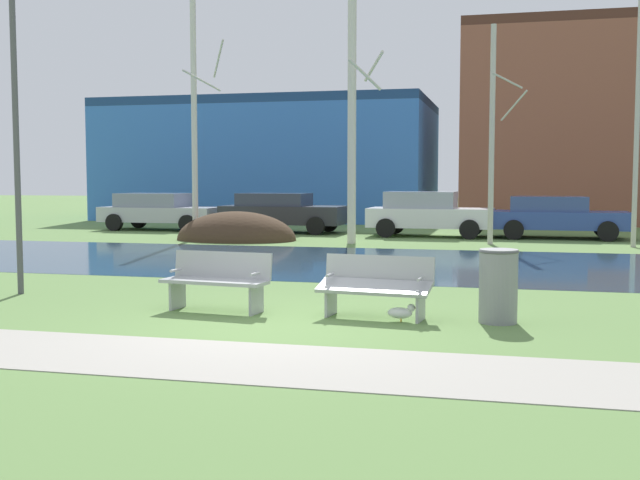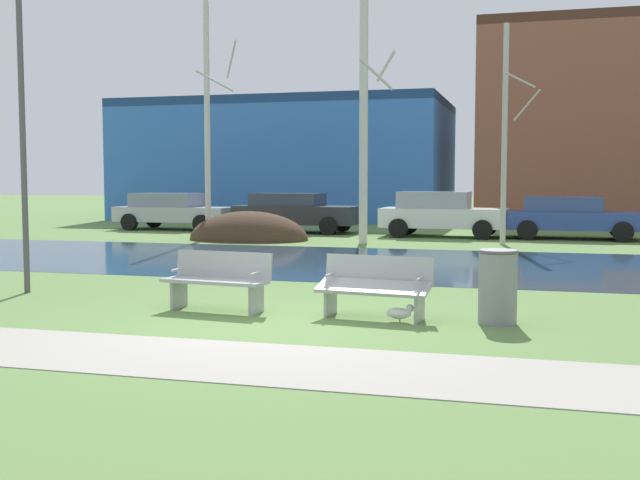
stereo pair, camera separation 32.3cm
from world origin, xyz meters
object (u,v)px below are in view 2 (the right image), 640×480
Objects in this scene: parked_sedan_second_dark at (295,211)px; parked_van_nearest_silver at (174,210)px; bench_left at (218,279)px; seagull at (400,313)px; trash_bin at (498,285)px; parked_hatch_third_white at (441,213)px; bench_right at (375,285)px; streetlamp at (20,57)px; parked_wagon_fourth_blue at (571,216)px.

parked_van_nearest_silver is at bearing 176.71° from parked_sedan_second_dark.
seagull is (2.78, -0.22, -0.34)m from bench_left.
bench_left is 1.64× the size of trash_bin.
bench_right is at bearing -86.85° from parked_hatch_third_white.
streetlamp is at bearing 168.33° from bench_left.
parked_sedan_second_dark is 1.03× the size of parked_wagon_fourth_blue.
parked_hatch_third_white is (-0.86, 15.58, 0.32)m from bench_right.
trash_bin is 18.03m from parked_sedan_second_dark.
bench_left is 3.95× the size of seagull.
bench_right is 0.27× the size of streetlamp.
bench_left is at bearing -95.58° from parked_hatch_third_white.
streetlamp reaches higher than parked_wagon_fourth_blue.
parked_wagon_fourth_blue reaches higher than bench_right.
parked_van_nearest_silver is at bearing 177.02° from parked_wagon_fourth_blue.
parked_wagon_fourth_blue reaches higher than trash_bin.
trash_bin is at bearing 0.46° from bench_left.
parked_wagon_fourth_blue is at bearing 70.10° from bench_left.
trash_bin is at bearing -80.71° from parked_hatch_third_white.
bench_right is 1.69m from trash_bin.
bench_left and bench_right have the same top height.
parked_sedan_second_dark is (-3.85, 16.24, 0.29)m from bench_left.
streetlamp reaches higher than trash_bin.
trash_bin is at bearing -95.96° from parked_wagon_fourth_blue.
bench_left reaches higher than seagull.
parked_wagon_fourth_blue is at bearing -2.98° from parked_van_nearest_silver.
seagull is 0.09× the size of parked_sedan_second_dark.
parked_van_nearest_silver is at bearing 124.07° from bench_right.
parked_van_nearest_silver is at bearing 107.36° from streetlamp.
parked_van_nearest_silver is 4.95m from parked_sedan_second_dark.
bench_left is 16.77m from parked_wagon_fourth_blue.
seagull is 16.26m from parked_wagon_fourth_blue.
trash_bin is 0.24× the size of parked_hatch_third_white.
bench_left is 18.72m from parked_van_nearest_silver.
bench_right is 3.95× the size of seagull.
parked_sedan_second_dark is (-7.91, 16.20, 0.25)m from trash_bin.
parked_van_nearest_silver is 10.36m from parked_hatch_third_white.
parked_hatch_third_white reaches higher than bench_right.
streetlamp is (-7.94, 0.77, 3.49)m from trash_bin.
bench_right is 0.36× the size of parked_van_nearest_silver.
parked_hatch_third_white reaches higher than trash_bin.
parked_wagon_fourth_blue is at bearing 2.55° from parked_hatch_third_white.
parked_hatch_third_white reaches higher than parked_van_nearest_silver.
bench_right is 7.23m from streetlamp.
bench_left is 0.39× the size of parked_hatch_third_white.
seagull is at bearing -28.56° from bench_right.
parked_sedan_second_dark reaches higher than seagull.
streetlamp is (-6.26, 0.80, 3.54)m from bench_right.
bench_left is 0.37× the size of parked_sedan_second_dark.
trash_bin is at bearing -5.53° from streetlamp.
streetlamp is at bearing 174.47° from trash_bin.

